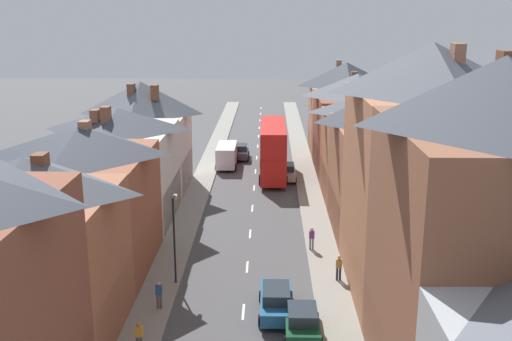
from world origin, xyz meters
name	(u,v)px	position (x,y,z in m)	size (l,w,h in m)	color
pavement_left	(202,181)	(-5.10, 38.00, 0.07)	(2.20, 104.00, 0.14)	gray
pavement_right	(307,182)	(5.10, 38.00, 0.07)	(2.20, 104.00, 0.14)	gray
centre_line_dashes	(254,188)	(0.00, 36.00, 0.01)	(0.14, 97.80, 0.01)	silver
terrace_row_left	(54,221)	(-10.18, 12.23, 5.18)	(8.00, 52.19, 12.61)	#B2704C
terrace_row_right	(403,171)	(10.18, 20.28, 5.94)	(8.00, 67.29, 14.52)	#ADB2B7
double_decker_bus_lead	(273,149)	(1.79, 40.12, 2.82)	(2.74, 10.80, 5.30)	red
car_near_blue	(302,321)	(3.10, 9.58, 0.80)	(1.90, 3.87, 1.59)	#144728
car_near_silver	(286,172)	(3.10, 38.82, 0.83)	(1.90, 3.99, 1.66)	#B7BABF
car_parked_left_a	(241,152)	(-1.80, 47.35, 0.84)	(1.90, 3.86, 1.68)	#4C515B
car_parked_right_a	(276,300)	(1.80, 11.84, 0.82)	(1.90, 4.47, 1.63)	#236093
delivery_van	(227,155)	(-3.10, 43.70, 1.34)	(2.20, 5.20, 2.41)	white
pedestrian_mid_left	(139,335)	(-4.83, 7.65, 1.03)	(0.36, 0.22, 1.61)	#3D4256
pedestrian_mid_right	(159,293)	(-4.66, 12.05, 1.03)	(0.36, 0.22, 1.61)	brown
pedestrian_far_left	(339,267)	(5.67, 15.88, 1.03)	(0.36, 0.22, 1.61)	#23232D
pedestrian_far_right	(312,237)	(4.35, 20.71, 1.03)	(0.36, 0.22, 1.61)	gray
street_lamp	(174,233)	(-4.25, 15.51, 3.24)	(0.20, 1.12, 5.50)	black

